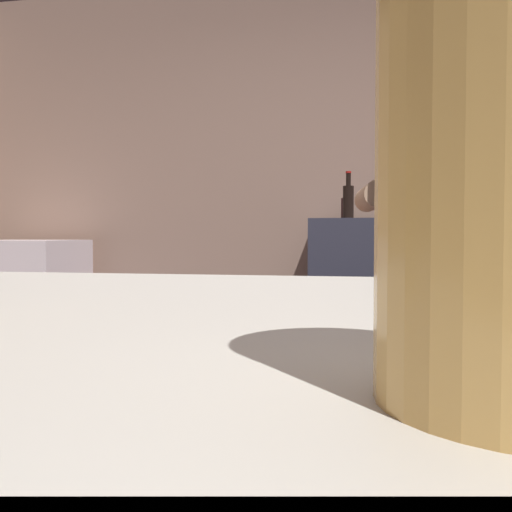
{
  "coord_description": "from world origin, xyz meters",
  "views": [
    {
      "loc": [
        -0.04,
        -1.4,
        1.14
      ],
      "look_at": [
        -0.16,
        -0.75,
        1.11
      ],
      "focal_mm": 40.48,
      "sensor_mm": 36.0,
      "label": 1
    }
  ],
  "objects": [
    {
      "name": "wall_back",
      "position": [
        0.0,
        2.2,
        1.35
      ],
      "size": [
        5.2,
        0.1,
        2.7
      ],
      "primitive_type": "cube",
      "color": "gray",
      "rests_on": "ground"
    },
    {
      "name": "prep_counter",
      "position": [
        0.35,
        0.71,
        0.46
      ],
      "size": [
        2.1,
        0.6,
        0.92
      ],
      "primitive_type": "cube",
      "color": "#48372B",
      "rests_on": "ground"
    },
    {
      "name": "back_shelf",
      "position": [
        0.1,
        1.92,
        0.61
      ],
      "size": [
        0.92,
        0.36,
        1.22
      ],
      "primitive_type": "cube",
      "color": "#313242",
      "rests_on": "ground"
    },
    {
      "name": "mini_fridge",
      "position": [
        -2.06,
        1.75,
        0.55
      ],
      "size": [
        0.58,
        0.58,
        1.1
      ],
      "color": "white",
      "rests_on": "ground"
    },
    {
      "name": "bartender",
      "position": [
        0.16,
        0.26,
        0.97
      ],
      "size": [
        0.45,
        0.53,
        1.68
      ],
      "rotation": [
        0.0,
        0.0,
        1.68
      ],
      "color": "#25343D",
      "rests_on": "ground"
    },
    {
      "name": "mixing_bowl",
      "position": [
        -0.29,
        0.61,
        0.95
      ],
      "size": [
        0.21,
        0.21,
        0.06
      ],
      "primitive_type": "cylinder",
      "color": "#CA5736",
      "rests_on": "prep_counter"
    },
    {
      "name": "chefs_knife",
      "position": [
        0.44,
        0.66,
        0.92
      ],
      "size": [
        0.24,
        0.09,
        0.01
      ],
      "primitive_type": "cube",
      "rotation": [
        0.0,
        0.0,
        0.26
      ],
      "color": "silver",
      "rests_on": "prep_counter"
    },
    {
      "name": "bottle_soy",
      "position": [
        0.06,
        1.94,
        1.3
      ],
      "size": [
        0.06,
        0.06,
        0.19
      ],
      "color": "black",
      "rests_on": "back_shelf"
    },
    {
      "name": "bottle_vinegar",
      "position": [
        0.23,
        1.83,
        1.32
      ],
      "size": [
        0.07,
        0.07,
        0.26
      ],
      "color": "#CEC97A",
      "rests_on": "back_shelf"
    },
    {
      "name": "bottle_olive_oil",
      "position": [
        -0.15,
        2.0,
        1.29
      ],
      "size": [
        0.07,
        0.07,
        0.18
      ],
      "color": "black",
      "rests_on": "back_shelf"
    },
    {
      "name": "bottle_hot_sauce",
      "position": [
        -0.14,
        1.87,
        1.32
      ],
      "size": [
        0.06,
        0.06,
        0.26
      ],
      "color": "black",
      "rests_on": "back_shelf"
    }
  ]
}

